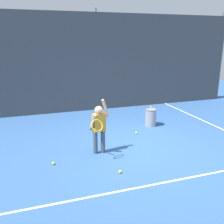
{
  "coord_description": "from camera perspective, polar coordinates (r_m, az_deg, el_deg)",
  "views": [
    {
      "loc": [
        -2.66,
        -5.68,
        2.75
      ],
      "look_at": [
        -0.53,
        0.61,
        0.85
      ],
      "focal_mm": 41.36,
      "sensor_mm": 36.0,
      "label": 1
    }
  ],
  "objects": [
    {
      "name": "ground_plane",
      "position": [
        6.85,
        5.93,
        -7.79
      ],
      "size": [
        20.0,
        20.0,
        0.0
      ],
      "primitive_type": "plane",
      "color": "#335B93"
    },
    {
      "name": "tennis_ball_2",
      "position": [
        7.76,
        5.42,
        -4.61
      ],
      "size": [
        0.07,
        0.07,
        0.07
      ],
      "primitive_type": "sphere",
      "color": "#CCE033",
      "rests_on": "ground"
    },
    {
      "name": "tennis_ball_3",
      "position": [
        10.71,
        8.6,
        1.08
      ],
      "size": [
        0.07,
        0.07,
        0.07
      ],
      "primitive_type": "sphere",
      "color": "#CCE033",
      "rests_on": "ground"
    },
    {
      "name": "fence_post_1",
      "position": [
        10.15,
        -3.49,
        11.22
      ],
      "size": [
        0.09,
        0.09,
        3.83
      ],
      "primitive_type": "cylinder",
      "color": "slate",
      "rests_on": "ground"
    },
    {
      "name": "court_line_sideline",
      "position": [
        9.22,
        20.94,
        -2.46
      ],
      "size": [
        0.05,
        9.0,
        0.0
      ],
      "primitive_type": "cube",
      "color": "white",
      "rests_on": "ground"
    },
    {
      "name": "tennis_ball_0",
      "position": [
        5.6,
        1.82,
        -13.06
      ],
      "size": [
        0.07,
        0.07,
        0.07
      ],
      "primitive_type": "sphere",
      "color": "#CCE033",
      "rests_on": "ground"
    },
    {
      "name": "tennis_ball_1",
      "position": [
        6.08,
        -12.85,
        -11.01
      ],
      "size": [
        0.07,
        0.07,
        0.07
      ],
      "primitive_type": "sphere",
      "color": "#CCE033",
      "rests_on": "ground"
    },
    {
      "name": "tennis_player",
      "position": [
        6.23,
        -2.92,
        -2.99
      ],
      "size": [
        0.62,
        0.68,
        1.35
      ],
      "rotation": [
        0.0,
        0.0,
        0.23
      ],
      "color": "#3F4C59",
      "rests_on": "ground"
    },
    {
      "name": "court_line_baseline",
      "position": [
        5.5,
        13.65,
        -14.5
      ],
      "size": [
        9.0,
        0.05,
        0.0
      ],
      "primitive_type": "cube",
      "color": "white",
      "rests_on": "ground"
    },
    {
      "name": "ball_hopper",
      "position": [
        8.46,
        8.53,
        -1.14
      ],
      "size": [
        0.38,
        0.38,
        0.56
      ],
      "color": "gray",
      "rests_on": "ground"
    },
    {
      "name": "fence_post_2",
      "position": [
        12.89,
        22.33,
        11.09
      ],
      "size": [
        0.09,
        0.09,
        3.83
      ],
      "primitive_type": "cylinder",
      "color": "slate",
      "rests_on": "ground"
    },
    {
      "name": "back_fence_windscreen",
      "position": [
        10.1,
        -3.39,
        10.77
      ],
      "size": [
        11.72,
        0.08,
        3.68
      ],
      "primitive_type": "cube",
      "color": "#383D42",
      "rests_on": "ground"
    }
  ]
}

